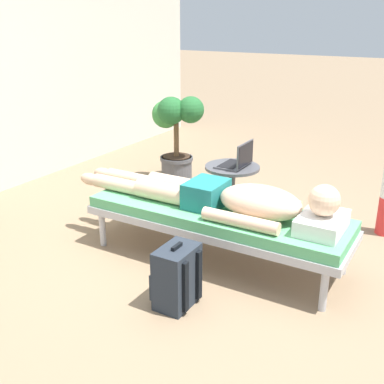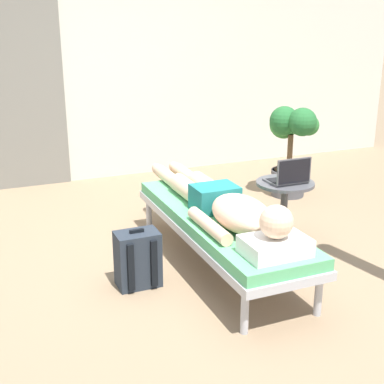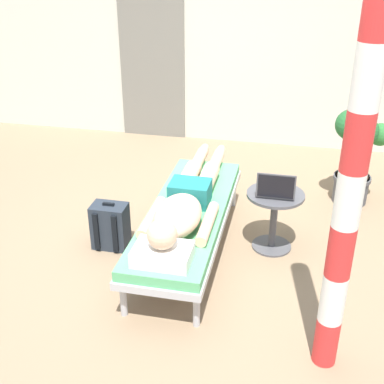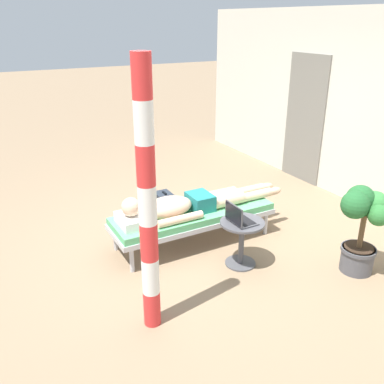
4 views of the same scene
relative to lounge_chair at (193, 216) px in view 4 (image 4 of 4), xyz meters
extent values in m
plane|color=#8C7256|center=(-0.05, -0.02, -0.35)|extent=(40.00, 40.00, 0.00)
cube|color=beige|center=(0.00, 2.76, 1.00)|extent=(7.60, 0.20, 2.70)
cube|color=slate|center=(-1.06, 2.65, 0.67)|extent=(0.84, 0.03, 2.04)
cylinder|color=#B7B7BC|center=(-0.26, 0.90, -0.21)|extent=(0.05, 0.05, 0.28)
cylinder|color=#B7B7BC|center=(0.26, 0.90, -0.21)|extent=(0.05, 0.05, 0.28)
cylinder|color=#B7B7BC|center=(-0.26, -0.90, -0.21)|extent=(0.05, 0.05, 0.28)
cylinder|color=#B7B7BC|center=(0.26, -0.90, -0.21)|extent=(0.05, 0.05, 0.28)
cube|color=#B7B7BC|center=(0.00, 0.00, -0.04)|extent=(0.63, 1.99, 0.06)
cube|color=#59B272|center=(0.00, 0.00, 0.03)|extent=(0.60, 1.95, 0.08)
cube|color=white|center=(0.00, -0.78, 0.13)|extent=(0.40, 0.28, 0.11)
sphere|color=beige|center=(0.00, -0.78, 0.29)|extent=(0.21, 0.21, 0.21)
ellipsoid|color=beige|center=(0.00, -0.34, 0.19)|extent=(0.35, 0.60, 0.23)
cylinder|color=beige|center=(-0.22, -0.29, 0.12)|extent=(0.09, 0.55, 0.09)
cylinder|color=beige|center=(0.22, -0.29, 0.12)|extent=(0.09, 0.55, 0.09)
cube|color=#1E7272|center=(0.00, 0.09, 0.17)|extent=(0.33, 0.26, 0.19)
cylinder|color=beige|center=(-0.08, 0.43, 0.15)|extent=(0.15, 0.42, 0.15)
cylinder|color=beige|center=(-0.08, 0.86, 0.13)|extent=(0.11, 0.44, 0.11)
ellipsoid|color=beige|center=(-0.08, 1.15, 0.12)|extent=(0.09, 0.20, 0.10)
cylinder|color=beige|center=(0.09, 0.43, 0.15)|extent=(0.15, 0.42, 0.15)
cylinder|color=beige|center=(0.09, 0.86, 0.13)|extent=(0.11, 0.44, 0.11)
ellipsoid|color=beige|center=(0.09, 1.15, 0.12)|extent=(0.09, 0.20, 0.10)
cylinder|color=#4C4C51|center=(0.70, 0.21, -0.34)|extent=(0.34, 0.34, 0.02)
cylinder|color=#4C4C51|center=(0.70, 0.21, -0.09)|extent=(0.06, 0.06, 0.48)
cylinder|color=#4C4C51|center=(0.70, 0.21, 0.16)|extent=(0.48, 0.48, 0.02)
cube|color=#4C4C51|center=(0.70, 0.21, 0.19)|extent=(0.31, 0.22, 0.02)
cube|color=black|center=(0.70, 0.22, 0.20)|extent=(0.27, 0.15, 0.00)
cube|color=#4C4C51|center=(0.70, 0.10, 0.30)|extent=(0.31, 0.01, 0.21)
cube|color=black|center=(0.70, 0.09, 0.30)|extent=(0.29, 0.00, 0.19)
cube|color=#262D38|center=(-0.67, -0.07, -0.15)|extent=(0.30, 0.20, 0.40)
cube|color=#262D38|center=(-0.67, 0.05, -0.22)|extent=(0.23, 0.04, 0.18)
cube|color=black|center=(-0.75, -0.18, -0.15)|extent=(0.04, 0.02, 0.34)
cube|color=black|center=(-0.58, -0.18, -0.15)|extent=(0.04, 0.02, 0.34)
cube|color=black|center=(-0.67, -0.07, 0.07)|extent=(0.10, 0.02, 0.02)
cylinder|color=#4C4C51|center=(1.40, 1.24, -0.21)|extent=(0.34, 0.34, 0.28)
cylinder|color=#4C4C51|center=(1.40, 1.24, -0.09)|extent=(0.37, 0.37, 0.04)
cylinder|color=#332319|center=(1.40, 1.24, -0.06)|extent=(0.31, 0.31, 0.01)
cylinder|color=brown|center=(1.40, 1.24, 0.12)|extent=(0.06, 0.06, 0.38)
sphere|color=#2D7233|center=(1.59, 1.20, 0.40)|extent=(0.21, 0.21, 0.21)
sphere|color=#38843D|center=(1.40, 1.37, 0.40)|extent=(0.30, 0.30, 0.30)
sphere|color=#23602D|center=(1.32, 1.24, 0.46)|extent=(0.30, 0.30, 0.30)
sphere|color=#23602D|center=(1.41, 1.06, 0.48)|extent=(0.28, 0.28, 0.28)
cylinder|color=red|center=(1.12, -1.04, -0.18)|extent=(0.15, 0.15, 0.33)
cylinder|color=white|center=(1.12, -1.04, 0.15)|extent=(0.15, 0.15, 0.33)
cylinder|color=red|center=(1.12, -1.04, 0.48)|extent=(0.15, 0.15, 0.33)
cylinder|color=white|center=(1.12, -1.04, 0.82)|extent=(0.15, 0.15, 0.33)
cylinder|color=red|center=(1.12, -1.04, 1.15)|extent=(0.15, 0.15, 0.33)
cylinder|color=white|center=(1.12, -1.04, 1.48)|extent=(0.15, 0.15, 0.33)
cylinder|color=red|center=(1.12, -1.04, 1.81)|extent=(0.15, 0.15, 0.33)
camera|label=1|loc=(-2.88, -1.47, 1.41)|focal=44.21mm
camera|label=2|loc=(-1.63, -3.34, 1.46)|focal=49.80mm
camera|label=3|loc=(0.81, -3.57, 2.09)|focal=47.48mm
camera|label=4|loc=(3.95, -2.18, 2.18)|focal=39.12mm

